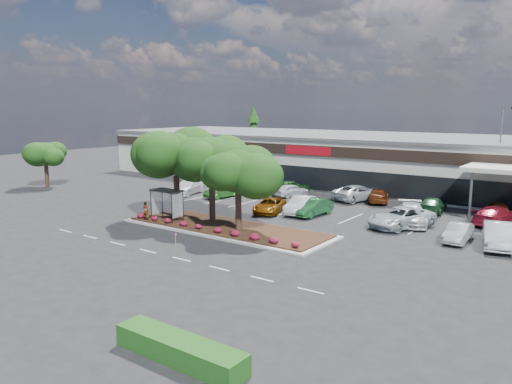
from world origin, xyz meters
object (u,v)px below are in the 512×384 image
Objects in this scene: light_pole at (500,162)px; car_0 at (188,187)px; car_1 at (223,191)px; survey_stake at (176,238)px.

light_pole reaches higher than car_0.
light_pole is 28.45m from car_1.
car_1 reaches higher than survey_stake.
survey_stake is (-15.03, -30.28, -3.69)m from light_pole.
car_1 is (-24.99, -13.09, -3.67)m from light_pole.
light_pole is 1.82× the size of car_0.
car_0 is (-29.70, -13.58, -3.60)m from light_pole.
light_pole is 32.85m from car_0.
survey_stake is 22.23m from car_0.
light_pole is 34.00m from survey_stake.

